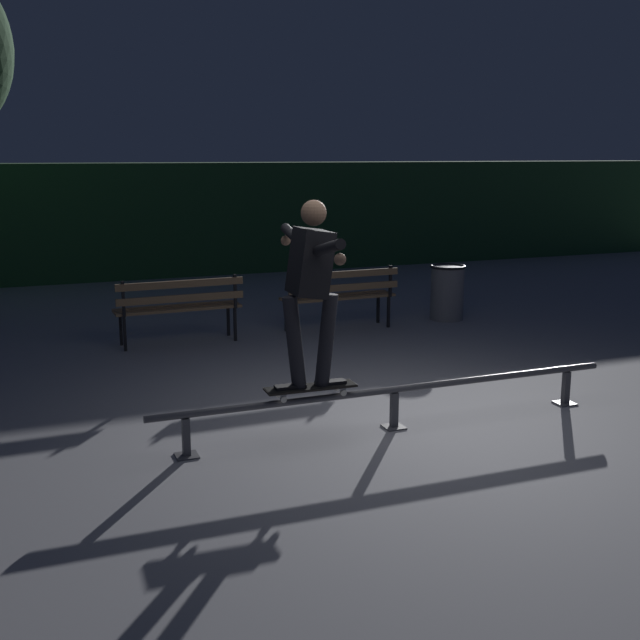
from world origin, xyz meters
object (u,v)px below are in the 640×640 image
object	(u,v)px
grind_rail	(394,395)
park_bench_leftmost	(179,303)
skateboarder	(311,278)
trash_can	(447,292)
park_bench_left_center	(340,292)
skateboard	(311,388)

from	to	relation	value
grind_rail	park_bench_leftmost	xyz separation A→B (m)	(-1.16, 3.75, 0.24)
skateboarder	trash_can	size ratio (longest dim) A/B	1.95
grind_rail	trash_can	distance (m)	4.76
park_bench_left_center	trash_can	size ratio (longest dim) A/B	2.01
skateboard	skateboarder	size ratio (longest dim) A/B	0.50
skateboarder	trash_can	world-z (taller)	skateboarder
grind_rail	trash_can	bearing A→B (deg)	54.21
grind_rail	park_bench_leftmost	distance (m)	3.93
park_bench_leftmost	park_bench_left_center	distance (m)	2.21
skateboard	skateboarder	world-z (taller)	skateboarder
skateboarder	park_bench_left_center	distance (m)	4.26
skateboarder	skateboard	bearing A→B (deg)	178.82
park_bench_leftmost	trash_can	distance (m)	3.95
grind_rail	park_bench_left_center	size ratio (longest dim) A/B	2.71
grind_rail	park_bench_left_center	distance (m)	3.90
grind_rail	skateboard	world-z (taller)	skateboard
grind_rail	skateboarder	bearing A→B (deg)	-180.00
skateboarder	park_bench_left_center	xyz separation A→B (m)	(1.83, 3.75, -0.86)
park_bench_left_center	trash_can	bearing A→B (deg)	3.86
skateboarder	trash_can	xyz separation A→B (m)	(3.57, 3.86, -0.98)
grind_rail	skateboard	distance (m)	0.81
grind_rail	trash_can	world-z (taller)	trash_can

